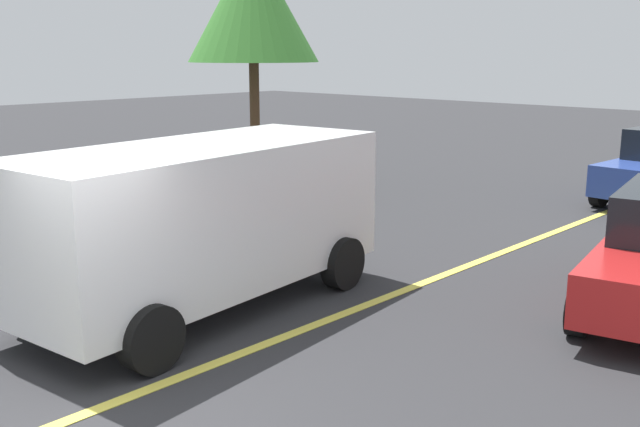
# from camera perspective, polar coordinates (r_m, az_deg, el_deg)

# --- Properties ---
(ground_plane) EXTENTS (80.00, 80.00, 0.00)m
(ground_plane) POSITION_cam_1_polar(r_m,az_deg,el_deg) (7.56, -17.44, -14.56)
(ground_plane) COLOR #2D2D30
(lane_marking_centre) EXTENTS (28.00, 0.16, 0.01)m
(lane_marking_centre) POSITION_cam_1_polar(r_m,az_deg,el_deg) (9.22, -0.86, -8.84)
(lane_marking_centre) COLOR #E0D14C
(white_van) EXTENTS (5.39, 2.72, 2.20)m
(white_van) POSITION_cam_1_polar(r_m,az_deg,el_deg) (9.66, -9.22, -0.18)
(white_van) COLOR white
(white_van) RESTS_ON ground_plane
(tree_left_verge) EXTENTS (3.12, 3.12, 5.87)m
(tree_left_verge) POSITION_cam_1_polar(r_m,az_deg,el_deg) (18.01, -5.26, 16.02)
(tree_left_verge) COLOR #513823
(tree_left_verge) RESTS_ON ground_plane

